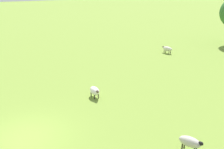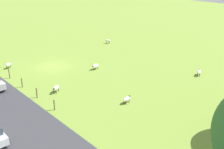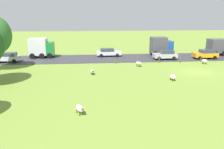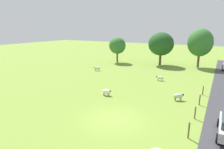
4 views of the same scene
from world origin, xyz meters
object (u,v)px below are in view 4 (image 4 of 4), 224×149
tree_2 (117,46)px  tree_1 (161,44)px  sheep_3 (178,96)px  sheep_1 (97,68)px  sheep_0 (107,92)px  sheep_4 (160,78)px  tree_0 (200,43)px

tree_2 → tree_1: bearing=10.1°
sheep_3 → tree_2: (-17.06, 17.65, 3.33)m
sheep_1 → sheep_0: bearing=-51.6°
sheep_4 → sheep_1: bearing=174.9°
sheep_0 → sheep_4: 10.33m
sheep_1 → tree_0: bearing=37.9°
tree_0 → tree_2: tree_0 is taller
sheep_4 → sheep_0: bearing=-110.8°
sheep_0 → tree_1: 22.24m
sheep_1 → tree_1: bearing=52.2°
tree_2 → sheep_0: bearing=-65.3°
tree_0 → sheep_1: bearing=-142.1°
tree_0 → tree_2: bearing=-170.0°
sheep_1 → tree_1: (8.63, 11.14, 3.99)m
sheep_3 → sheep_4: 8.20m
sheep_0 → sheep_3: sheep_3 is taller
sheep_0 → sheep_3: bearing=18.2°
sheep_4 → tree_1: 13.35m
sheep_3 → tree_1: size_ratio=0.18×
sheep_3 → sheep_4: bearing=119.9°
sheep_0 → sheep_3: 8.16m
sheep_0 → tree_0: size_ratio=0.16×
tree_1 → tree_2: 9.60m
sheep_1 → sheep_3: sheep_3 is taller
tree_2 → sheep_4: bearing=-39.1°
sheep_4 → tree_2: (-12.98, 10.54, 3.40)m
tree_0 → tree_2: (-16.79, -2.97, -1.12)m
sheep_1 → tree_2: (-0.81, 9.46, 3.37)m
sheep_0 → tree_1: bearing=89.7°
sheep_0 → tree_0: (7.48, 23.18, 4.49)m
sheep_1 → sheep_4: sheep_1 is taller
sheep_4 → tree_2: bearing=140.9°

